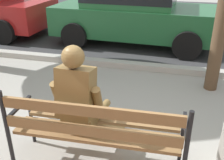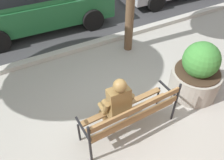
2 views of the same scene
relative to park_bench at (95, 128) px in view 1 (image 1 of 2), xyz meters
name	(u,v)px [view 1 (image 1 of 2)]	position (x,y,z in m)	size (l,w,h in m)	color
street_surface	(166,20)	(0.23, 7.51, -0.54)	(60.00, 9.00, 0.01)	#38383A
curb_stone	(150,67)	(0.23, 2.91, -0.48)	(60.00, 0.20, 0.12)	#B2AFA8
park_bench	(95,128)	(0.00, 0.00, 0.00)	(1.82, 0.61, 0.95)	olive
bronze_statue_seated	(84,104)	(-0.19, 0.21, 0.12)	(0.66, 0.76, 1.37)	olive
parked_car_green	(134,11)	(-0.42, 4.61, 0.30)	(4.17, 2.06, 1.56)	#236638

